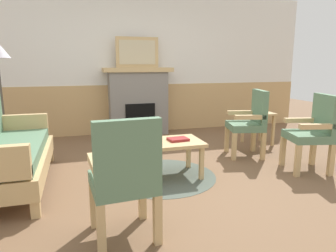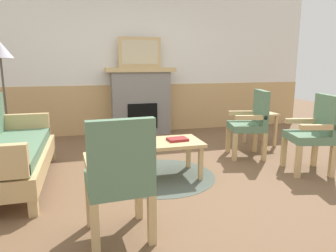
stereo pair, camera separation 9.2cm
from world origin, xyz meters
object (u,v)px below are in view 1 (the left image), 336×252
(footstool, at_px, (133,132))
(armchair_by_window_left, at_px, (314,129))
(armchair_near_fireplace, at_px, (250,120))
(fireplace, at_px, (138,101))
(coffee_table, at_px, (162,146))
(couch, at_px, (8,152))
(book_on_table, at_px, (178,139))
(side_table, at_px, (258,119))
(framed_picture, at_px, (137,52))
(armchair_front_left, at_px, (125,174))

(footstool, bearing_deg, armchair_by_window_left, -38.30)
(footstool, relative_size, armchair_near_fireplace, 0.41)
(fireplace, relative_size, coffee_table, 1.35)
(couch, relative_size, book_on_table, 7.70)
(footstool, xyz_separation_m, armchair_by_window_left, (2.02, -1.59, 0.25))
(armchair_by_window_left, height_order, side_table, armchair_by_window_left)
(framed_picture, height_order, book_on_table, framed_picture)
(footstool, bearing_deg, armchair_near_fireplace, -26.66)
(armchair_front_left, height_order, side_table, armchair_front_left)
(fireplace, bearing_deg, footstool, -105.52)
(couch, xyz_separation_m, armchair_by_window_left, (3.60, -0.52, 0.14))
(footstool, bearing_deg, coffee_table, -84.49)
(coffee_table, bearing_deg, footstool, 95.51)
(couch, distance_m, footstool, 1.92)
(couch, bearing_deg, armchair_near_fireplace, 4.86)
(book_on_table, xyz_separation_m, footstool, (-0.32, 1.27, -0.17))
(book_on_table, xyz_separation_m, side_table, (1.77, 1.02, -0.02))
(armchair_near_fireplace, bearing_deg, side_table, 47.92)
(coffee_table, bearing_deg, side_table, 27.36)
(armchair_front_left, xyz_separation_m, side_table, (2.61, 2.25, -0.10))
(coffee_table, xyz_separation_m, armchair_front_left, (-0.63, -1.23, 0.15))
(fireplace, bearing_deg, coffee_table, -94.34)
(couch, distance_m, book_on_table, 1.92)
(framed_picture, relative_size, armchair_front_left, 0.82)
(coffee_table, height_order, armchair_front_left, armchair_front_left)
(fireplace, height_order, coffee_table, fireplace)
(couch, xyz_separation_m, footstool, (1.58, 1.07, -0.11))
(couch, height_order, book_on_table, couch)
(armchair_front_left, distance_m, side_table, 3.45)
(couch, xyz_separation_m, coffee_table, (1.71, -0.20, -0.01))
(footstool, xyz_separation_m, armchair_front_left, (-0.51, -2.50, 0.25))
(footstool, bearing_deg, couch, -145.93)
(armchair_front_left, bearing_deg, coffee_table, 62.77)
(couch, bearing_deg, framed_picture, 48.83)
(armchair_near_fireplace, bearing_deg, armchair_front_left, -141.13)
(framed_picture, height_order, coffee_table, framed_picture)
(footstool, relative_size, armchair_by_window_left, 0.41)
(footstool, bearing_deg, fireplace, 74.48)
(fireplace, distance_m, side_table, 2.24)
(fireplace, height_order, armchair_by_window_left, fireplace)
(footstool, height_order, armchair_by_window_left, armchair_by_window_left)
(fireplace, bearing_deg, couch, -131.18)
(couch, distance_m, side_table, 3.77)
(armchair_by_window_left, relative_size, side_table, 1.78)
(armchair_by_window_left, bearing_deg, couch, 171.74)
(footstool, relative_size, armchair_front_left, 0.41)
(armchair_front_left, bearing_deg, footstool, 78.44)
(coffee_table, height_order, armchair_by_window_left, armchair_by_window_left)
(coffee_table, height_order, side_table, side_table)
(framed_picture, bearing_deg, couch, -131.17)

